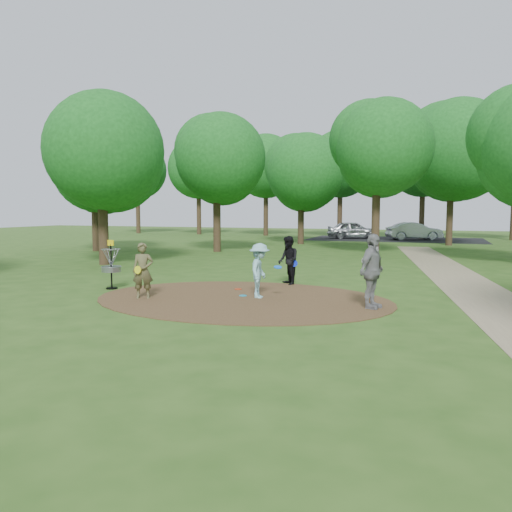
% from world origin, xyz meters
% --- Properties ---
extents(ground, '(100.00, 100.00, 0.00)m').
position_xyz_m(ground, '(0.00, 0.00, 0.00)').
color(ground, '#2D5119').
rests_on(ground, ground).
extents(dirt_clearing, '(8.40, 8.40, 0.02)m').
position_xyz_m(dirt_clearing, '(0.00, 0.00, 0.01)').
color(dirt_clearing, '#47301C').
rests_on(dirt_clearing, ground).
extents(footpath, '(7.55, 39.89, 0.01)m').
position_xyz_m(footpath, '(6.50, 2.00, 0.01)').
color(footpath, '#8C7A5B').
rests_on(footpath, ground).
extents(parking_lot, '(14.00, 8.00, 0.01)m').
position_xyz_m(parking_lot, '(2.00, 30.00, 0.00)').
color(parking_lot, black).
rests_on(parking_lot, ground).
extents(player_observer_with_disc, '(0.68, 0.59, 1.57)m').
position_xyz_m(player_observer_with_disc, '(-2.61, -0.87, 0.79)').
color(player_observer_with_disc, brown).
rests_on(player_observer_with_disc, ground).
extents(player_throwing_with_disc, '(1.05, 1.07, 1.55)m').
position_xyz_m(player_throwing_with_disc, '(0.43, 0.30, 0.78)').
color(player_throwing_with_disc, '#8CC9D1').
rests_on(player_throwing_with_disc, ground).
extents(player_walking_with_disc, '(0.95, 1.00, 1.62)m').
position_xyz_m(player_walking_with_disc, '(0.49, 2.99, 0.81)').
color(player_walking_with_disc, black).
rests_on(player_walking_with_disc, ground).
extents(player_waiting_with_disc, '(0.80, 1.20, 1.89)m').
position_xyz_m(player_waiting_with_disc, '(3.57, -0.18, 0.95)').
color(player_waiting_with_disc, gray).
rests_on(player_waiting_with_disc, ground).
extents(disc_ground_cyan, '(0.22, 0.22, 0.02)m').
position_xyz_m(disc_ground_cyan, '(-0.11, 0.38, 0.03)').
color(disc_ground_cyan, '#1794BF').
rests_on(disc_ground_cyan, dirt_clearing).
extents(disc_ground_red, '(0.22, 0.22, 0.02)m').
position_xyz_m(disc_ground_red, '(-0.67, 1.43, 0.03)').
color(disc_ground_red, red).
rests_on(disc_ground_red, dirt_clearing).
extents(car_left, '(4.66, 3.02, 1.48)m').
position_xyz_m(car_left, '(-1.44, 29.80, 0.74)').
color(car_left, '#9A9DA1').
rests_on(car_left, ground).
extents(car_right, '(4.60, 3.04, 1.43)m').
position_xyz_m(car_right, '(3.51, 29.59, 0.72)').
color(car_right, '#B1B5B9').
rests_on(car_right, ground).
extents(disc_golf_basket, '(0.63, 0.63, 1.54)m').
position_xyz_m(disc_golf_basket, '(-4.50, 0.30, 0.87)').
color(disc_golf_basket, black).
rests_on(disc_golf_basket, ground).
extents(tree_ring, '(37.48, 46.11, 9.69)m').
position_xyz_m(tree_ring, '(3.16, 9.24, 5.30)').
color(tree_ring, '#332316').
rests_on(tree_ring, ground).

